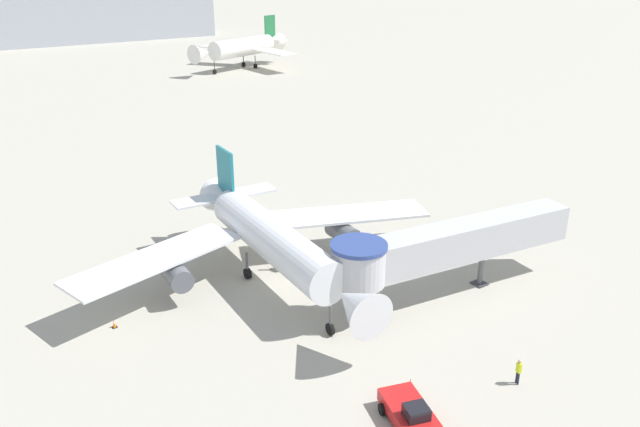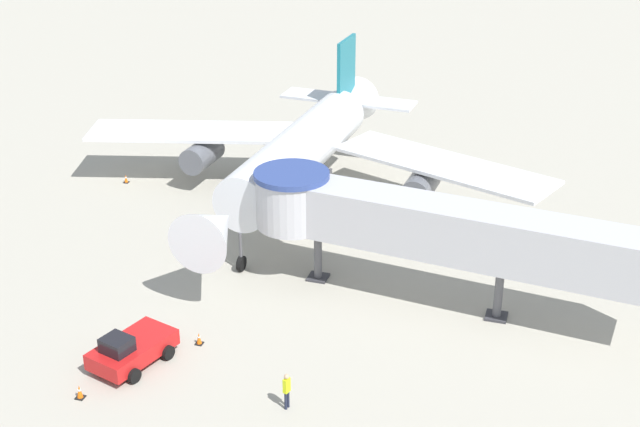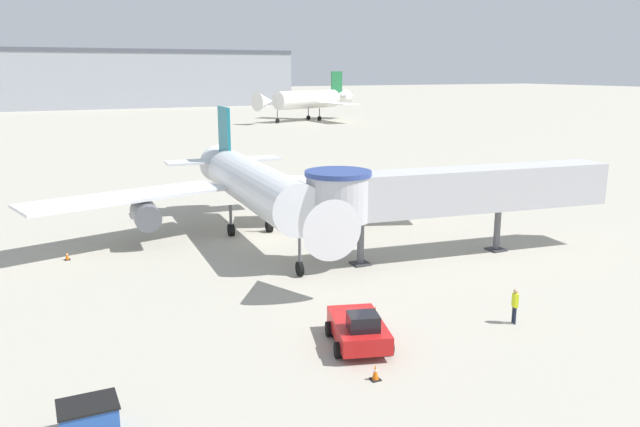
# 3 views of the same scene
# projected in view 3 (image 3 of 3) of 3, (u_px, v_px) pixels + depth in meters

# --- Properties ---
(ground_plane) EXTENTS (800.00, 800.00, 0.00)m
(ground_plane) POSITION_uv_depth(u_px,v_px,m) (259.00, 240.00, 45.49)
(ground_plane) COLOR #A8A393
(main_airplane) EXTENTS (32.34, 25.75, 9.10)m
(main_airplane) POSITION_uv_depth(u_px,v_px,m) (255.00, 187.00, 44.96)
(main_airplane) COLOR silver
(main_airplane) RESTS_ON ground_plane
(jet_bridge) EXTENTS (21.38, 5.64, 6.11)m
(jet_bridge) POSITION_uv_depth(u_px,v_px,m) (442.00, 191.00, 40.44)
(jet_bridge) COLOR #B7B7BC
(jet_bridge) RESTS_ON ground_plane
(pushback_tug_red) EXTENTS (3.29, 4.55, 1.84)m
(pushback_tug_red) POSITION_uv_depth(u_px,v_px,m) (359.00, 329.00, 27.82)
(pushback_tug_red) COLOR red
(pushback_tug_red) RESTS_ON ground_plane
(service_container_blue) EXTENTS (1.97, 1.51, 1.20)m
(service_container_blue) POSITION_uv_depth(u_px,v_px,m) (89.00, 419.00, 21.00)
(service_container_blue) COLOR #234C9E
(service_container_blue) RESTS_ON ground_plane
(traffic_cone_port_wing) EXTENTS (0.35, 0.35, 0.59)m
(traffic_cone_port_wing) POSITION_uv_depth(u_px,v_px,m) (67.00, 256.00, 40.56)
(traffic_cone_port_wing) COLOR black
(traffic_cone_port_wing) RESTS_ON ground_plane
(traffic_cone_near_nose) EXTENTS (0.37, 0.37, 0.62)m
(traffic_cone_near_nose) POSITION_uv_depth(u_px,v_px,m) (375.00, 312.00, 31.08)
(traffic_cone_near_nose) COLOR black
(traffic_cone_near_nose) RESTS_ON ground_plane
(traffic_cone_apron_front) EXTENTS (0.40, 0.40, 0.66)m
(traffic_cone_apron_front) POSITION_uv_depth(u_px,v_px,m) (375.00, 373.00, 24.84)
(traffic_cone_apron_front) COLOR black
(traffic_cone_apron_front) RESTS_ON ground_plane
(ground_crew_marshaller) EXTENTS (0.28, 0.38, 1.77)m
(ground_crew_marshaller) POSITION_uv_depth(u_px,v_px,m) (515.00, 304.00, 30.24)
(ground_crew_marshaller) COLOR #1E2338
(ground_crew_marshaller) RESTS_ON ground_plane
(background_jet_green_tail) EXTENTS (29.41, 27.77, 11.73)m
(background_jet_green_tail) POSITION_uv_depth(u_px,v_px,m) (308.00, 99.00, 150.46)
(background_jet_green_tail) COLOR white
(background_jet_green_tail) RESTS_ON ground_plane
(terminal_building) EXTENTS (174.52, 19.64, 18.63)m
(terminal_building) POSITION_uv_depth(u_px,v_px,m) (17.00, 79.00, 191.16)
(terminal_building) COLOR #999EA8
(terminal_building) RESTS_ON ground_plane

